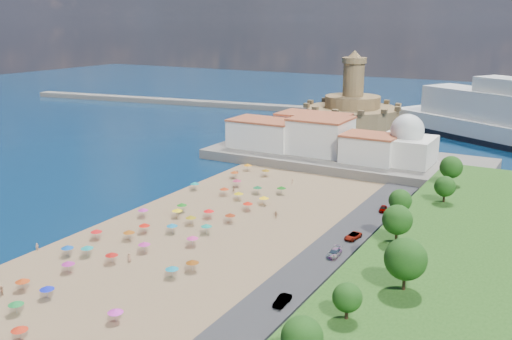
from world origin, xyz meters
The scene contains 11 objects.
ground centered at (0.00, 0.00, 0.00)m, with size 700.00×700.00×0.00m, color #071938.
terrace centered at (10.00, 73.00, 1.50)m, with size 90.00×36.00×3.00m, color #59544C.
jetty centered at (-12.00, 108.00, 1.20)m, with size 18.00×70.00×2.40m, color #59544C.
breakwater centered at (-110.00, 153.00, 1.30)m, with size 200.00×7.00×2.60m, color #59544C.
waterfront_buildings centered at (-3.05, 73.64, 7.88)m, with size 57.00×29.00×11.00m.
domed_building centered at (30.00, 71.00, 8.97)m, with size 16.00×16.00×15.00m.
fortress centered at (-12.00, 138.00, 6.68)m, with size 40.00×40.00×32.40m.
beach_parasols centered at (-1.20, -13.85, 2.15)m, with size 32.88×117.26×2.20m.
beachgoers centered at (0.87, -1.14, 1.13)m, with size 33.73×96.63×1.87m.
parked_cars centered at (36.00, -1.20, 1.39)m, with size 2.84×74.28×1.45m.
hillside_trees centered at (49.66, -5.07, 10.13)m, with size 15.24×109.44×8.18m.
Camera 1 is at (73.63, -97.30, 45.51)m, focal length 40.00 mm.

